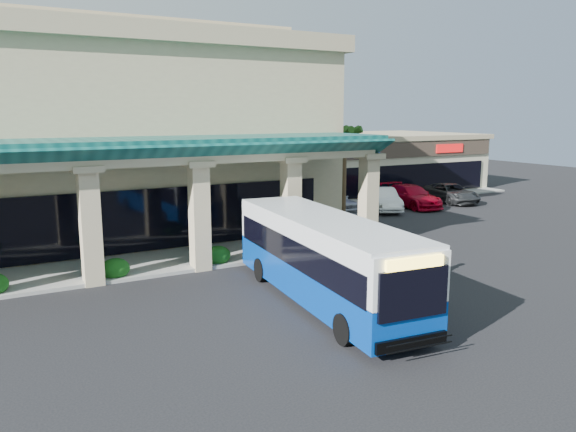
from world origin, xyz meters
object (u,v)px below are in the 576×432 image
pedestrian (429,259)px  car_gray (451,193)px  car_silver (331,200)px  car_red (411,196)px  car_white (383,199)px  transit_bus (324,260)px

pedestrian → car_gray: (15.58, 14.39, -0.10)m
car_silver → car_gray: size_ratio=0.98×
car_gray → pedestrian: bearing=-127.3°
car_red → pedestrian: bearing=-125.3°
pedestrian → car_white: (8.74, 14.01, -0.03)m
transit_bus → car_white: transit_bus is taller
car_silver → transit_bus: bearing=-121.0°
car_red → car_gray: (4.07, 0.14, -0.07)m
car_silver → car_white: bearing=-13.8°
pedestrian → car_silver: 15.95m
car_white → car_red: bearing=28.3°
transit_bus → pedestrian: 5.41m
car_silver → car_red: (6.39, -0.85, -0.08)m
transit_bus → pedestrian: transit_bus is taller
car_red → car_gray: car_red is taller
transit_bus → car_silver: (10.47, 15.47, -0.68)m
car_white → transit_bus: bearing=-111.1°
car_silver → car_white: (3.62, -1.10, -0.08)m
car_gray → car_red: bearing=-168.1°
car_red → car_silver: bearing=176.0°
transit_bus → car_white: size_ratio=2.31×
car_silver → car_gray: (10.46, -0.72, -0.15)m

